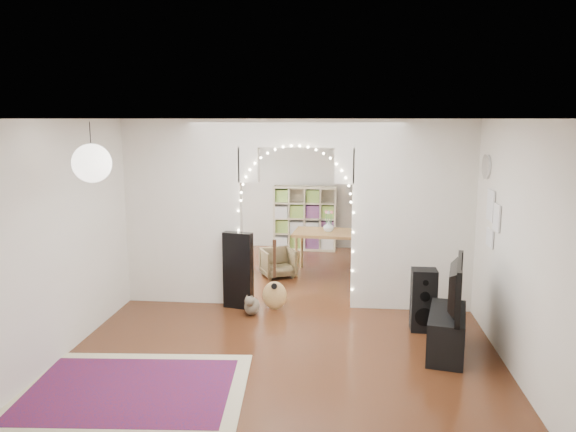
# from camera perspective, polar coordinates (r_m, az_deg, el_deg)

# --- Properties ---
(floor) EXTENTS (7.50, 7.50, 0.00)m
(floor) POSITION_cam_1_polar(r_m,az_deg,el_deg) (8.40, 0.80, -8.89)
(floor) COLOR black
(floor) RESTS_ON ground
(ceiling) EXTENTS (5.00, 7.50, 0.02)m
(ceiling) POSITION_cam_1_polar(r_m,az_deg,el_deg) (7.96, 0.85, 9.86)
(ceiling) COLOR white
(ceiling) RESTS_ON wall_back
(wall_back) EXTENTS (5.00, 0.02, 2.70)m
(wall_back) POSITION_cam_1_polar(r_m,az_deg,el_deg) (11.77, 2.39, 3.27)
(wall_back) COLOR silver
(wall_back) RESTS_ON floor
(wall_front) EXTENTS (5.00, 0.02, 2.70)m
(wall_front) POSITION_cam_1_polar(r_m,az_deg,el_deg) (4.44, -3.35, -7.85)
(wall_front) COLOR silver
(wall_front) RESTS_ON floor
(wall_left) EXTENTS (0.02, 7.50, 2.70)m
(wall_left) POSITION_cam_1_polar(r_m,az_deg,el_deg) (8.65, -15.92, 0.50)
(wall_left) COLOR silver
(wall_left) RESTS_ON floor
(wall_right) EXTENTS (0.02, 7.50, 2.70)m
(wall_right) POSITION_cam_1_polar(r_m,az_deg,el_deg) (8.25, 18.41, -0.07)
(wall_right) COLOR silver
(wall_right) RESTS_ON floor
(divider_wall) EXTENTS (5.00, 0.20, 2.70)m
(divider_wall) POSITION_cam_1_polar(r_m,az_deg,el_deg) (8.06, 0.83, 0.76)
(divider_wall) COLOR silver
(divider_wall) RESTS_ON floor
(fairy_lights) EXTENTS (1.64, 0.04, 1.60)m
(fairy_lights) POSITION_cam_1_polar(r_m,az_deg,el_deg) (7.91, 0.75, 1.50)
(fairy_lights) COLOR #FFEABF
(fairy_lights) RESTS_ON divider_wall
(window) EXTENTS (0.04, 1.20, 1.40)m
(window) POSITION_cam_1_polar(r_m,az_deg,el_deg) (10.29, -12.14, 2.95)
(window) COLOR white
(window) RESTS_ON wall_left
(wall_clock) EXTENTS (0.03, 0.31, 0.31)m
(wall_clock) POSITION_cam_1_polar(r_m,az_deg,el_deg) (7.57, 19.55, 4.75)
(wall_clock) COLOR white
(wall_clock) RESTS_ON wall_right
(picture_frames) EXTENTS (0.02, 0.50, 0.70)m
(picture_frames) POSITION_cam_1_polar(r_m,az_deg,el_deg) (7.26, 20.02, -0.26)
(picture_frames) COLOR white
(picture_frames) RESTS_ON wall_right
(paper_lantern) EXTENTS (0.40, 0.40, 0.40)m
(paper_lantern) POSITION_cam_1_polar(r_m,az_deg,el_deg) (6.11, -19.30, 5.09)
(paper_lantern) COLOR white
(paper_lantern) RESTS_ON ceiling
(ceiling_fan) EXTENTS (1.10, 1.10, 0.30)m
(ceiling_fan) POSITION_cam_1_polar(r_m,az_deg,el_deg) (9.95, 1.83, 8.13)
(ceiling_fan) COLOR gold
(ceiling_fan) RESTS_ON ceiling
(area_rug) EXTENTS (2.45, 1.91, 0.02)m
(area_rug) POSITION_cam_1_polar(r_m,az_deg,el_deg) (6.12, -15.85, -16.64)
(area_rug) COLOR maroon
(area_rug) RESTS_ON floor
(guitar_case) EXTENTS (0.44, 0.23, 1.11)m
(guitar_case) POSITION_cam_1_polar(r_m,az_deg,el_deg) (8.11, -5.09, -5.52)
(guitar_case) COLOR black
(guitar_case) RESTS_ON floor
(acoustic_guitar) EXTENTS (0.36, 0.15, 0.87)m
(acoustic_guitar) POSITION_cam_1_polar(r_m,az_deg,el_deg) (8.04, -1.36, -6.92)
(acoustic_guitar) COLOR #AE7E45
(acoustic_guitar) RESTS_ON floor
(tabby_cat) EXTENTS (0.24, 0.50, 0.33)m
(tabby_cat) POSITION_cam_1_polar(r_m,az_deg,el_deg) (7.93, -3.71, -9.05)
(tabby_cat) COLOR brown
(tabby_cat) RESTS_ON floor
(floor_speaker) EXTENTS (0.32, 0.29, 0.81)m
(floor_speaker) POSITION_cam_1_polar(r_m,az_deg,el_deg) (7.48, 13.59, -8.31)
(floor_speaker) COLOR black
(floor_speaker) RESTS_ON floor
(media_console) EXTENTS (0.60, 1.06, 0.50)m
(media_console) POSITION_cam_1_polar(r_m,az_deg,el_deg) (6.90, 15.82, -11.34)
(media_console) COLOR black
(media_console) RESTS_ON floor
(tv) EXTENTS (0.36, 1.08, 0.62)m
(tv) POSITION_cam_1_polar(r_m,az_deg,el_deg) (6.72, 16.04, -6.88)
(tv) COLOR black
(tv) RESTS_ON media_console
(bookcase) EXTENTS (1.31, 0.42, 1.33)m
(bookcase) POSITION_cam_1_polar(r_m,az_deg,el_deg) (11.63, 1.71, -0.21)
(bookcase) COLOR #BDAF89
(bookcase) RESTS_ON floor
(dining_table) EXTENTS (1.26, 0.89, 0.76)m
(dining_table) POSITION_cam_1_polar(r_m,az_deg,el_deg) (9.83, 4.13, -2.01)
(dining_table) COLOR brown
(dining_table) RESTS_ON floor
(flower_vase) EXTENTS (0.20, 0.20, 0.19)m
(flower_vase) POSITION_cam_1_polar(r_m,az_deg,el_deg) (9.80, 4.14, -1.04)
(flower_vase) COLOR white
(flower_vase) RESTS_ON dining_table
(dining_chair_left) EXTENTS (0.61, 0.62, 0.43)m
(dining_chair_left) POSITION_cam_1_polar(r_m,az_deg,el_deg) (10.10, -6.02, -4.42)
(dining_chair_left) COLOR #4D3F26
(dining_chair_left) RESTS_ON floor
(dining_chair_right) EXTENTS (0.70, 0.71, 0.49)m
(dining_chair_right) POSITION_cam_1_polar(r_m,az_deg,el_deg) (9.72, -1.03, -4.76)
(dining_chair_right) COLOR #4D3F26
(dining_chair_right) RESTS_ON floor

